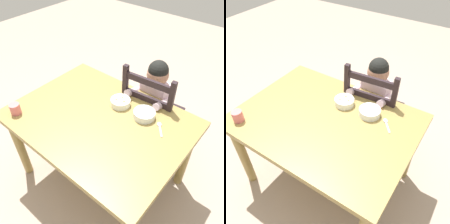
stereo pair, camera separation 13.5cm
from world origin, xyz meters
TOP-DOWN VIEW (x-y plane):
  - ground_plane at (0.00, 0.00)m, footprint 8.00×8.00m
  - dining_table at (0.00, 0.00)m, footprint 1.24×0.92m
  - dining_chair at (0.13, 0.51)m, footprint 0.45×0.45m
  - child_figure at (0.13, 0.50)m, footprint 0.32×0.31m
  - bowl_of_peas at (0.24, 0.21)m, footprint 0.15×0.15m
  - bowl_of_carrots at (0.02, 0.21)m, footprint 0.15×0.15m
  - spoon at (0.37, 0.20)m, footprint 0.10×0.12m
  - drinking_cup at (-0.49, -0.34)m, footprint 0.07×0.07m

SIDE VIEW (x-z plane):
  - ground_plane at x=0.00m, z-range 0.00..0.00m
  - dining_chair at x=0.13m, z-range -0.01..0.93m
  - dining_table at x=0.00m, z-range 0.25..0.96m
  - child_figure at x=0.13m, z-range 0.16..1.12m
  - spoon at x=0.37m, z-range 0.70..0.71m
  - bowl_of_carrots at x=0.02m, z-range 0.70..0.75m
  - bowl_of_peas at x=0.24m, z-range 0.70..0.76m
  - drinking_cup at x=-0.49m, z-range 0.70..0.78m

